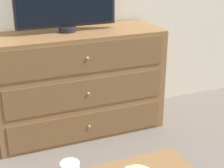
{
  "coord_description": "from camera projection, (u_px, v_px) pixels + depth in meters",
  "views": [
    {
      "loc": [
        -0.66,
        -2.73,
        1.41
      ],
      "look_at": [
        -0.06,
        -1.25,
        0.78
      ],
      "focal_mm": 55.0,
      "sensor_mm": 36.0,
      "label": 1
    }
  ],
  "objects": [
    {
      "name": "dresser",
      "position": [
        79.0,
        83.0,
        2.73
      ],
      "size": [
        1.32,
        0.5,
        0.82
      ],
      "color": "olive",
      "rests_on": "ground_plane"
    },
    {
      "name": "ground_plane",
      "position": [
        65.0,
        116.0,
        3.1
      ],
      "size": [
        12.0,
        12.0,
        0.0
      ],
      "primitive_type": "plane",
      "color": "#70665B"
    }
  ]
}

